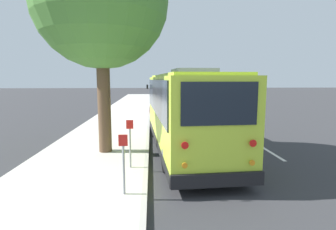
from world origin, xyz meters
TOP-DOWN VIEW (x-y plane):
  - ground_plane at (0.00, 0.00)m, footprint 160.00×160.00m
  - sidewalk_slab at (0.00, 3.74)m, footprint 80.00×4.12m
  - curb_strip at (0.00, 1.61)m, footprint 80.00×0.14m
  - shuttle_bus at (1.15, 0.04)m, footprint 9.41×3.13m
  - parked_sedan_maroon at (13.87, 0.71)m, footprint 4.33×1.73m
  - parked_sedan_gray at (20.04, 0.53)m, footprint 4.25×1.98m
  - parked_sedan_navy at (25.68, 0.35)m, footprint 4.72×1.94m
  - sign_post_near at (-3.39, 2.10)m, footprint 0.06×0.22m
  - sign_post_far at (-1.41, 2.10)m, footprint 0.06×0.22m
  - lane_stripe_mid at (0.51, -3.44)m, footprint 2.40×0.14m
  - lane_stripe_ahead at (6.51, -3.44)m, footprint 2.40×0.14m

SIDE VIEW (x-z plane):
  - ground_plane at x=0.00m, z-range 0.00..0.00m
  - lane_stripe_mid at x=0.51m, z-range 0.00..0.01m
  - lane_stripe_ahead at x=6.51m, z-range 0.00..0.01m
  - sidewalk_slab at x=0.00m, z-range 0.00..0.15m
  - curb_strip at x=0.00m, z-range 0.00..0.15m
  - parked_sedan_maroon at x=13.87m, z-range -0.05..1.21m
  - parked_sedan_gray at x=20.04m, z-range -0.05..1.21m
  - parked_sedan_navy at x=25.68m, z-range -0.05..1.23m
  - sign_post_near at x=-3.39m, z-range 0.17..1.67m
  - sign_post_far at x=-1.41m, z-range 0.17..1.72m
  - shuttle_bus at x=1.15m, z-range 0.12..3.44m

